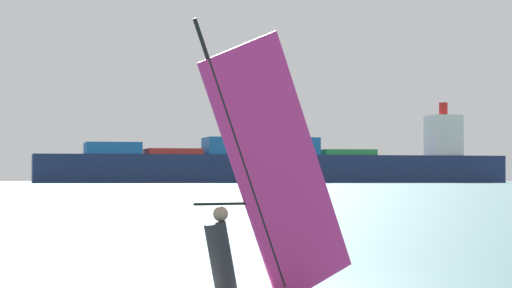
% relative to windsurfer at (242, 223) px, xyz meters
% --- Properties ---
extents(ground_plane, '(4000.00, 4000.00, 0.00)m').
position_rel_windsurfer_xyz_m(ground_plane, '(0.53, 2.49, -1.08)').
color(ground_plane, '#386066').
extents(windsurfer, '(3.58, 2.46, 4.18)m').
position_rel_windsurfer_xyz_m(windsurfer, '(0.00, 0.00, 0.00)').
color(windsurfer, white).
rests_on(windsurfer, ground_plane).
extents(cargo_ship, '(214.58, 58.43, 37.36)m').
position_rel_windsurfer_xyz_m(cargo_ship, '(35.37, 496.48, 7.55)').
color(cargo_ship, navy).
rests_on(cargo_ship, ground_plane).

